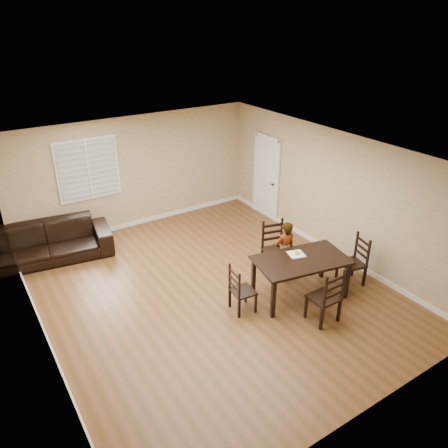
% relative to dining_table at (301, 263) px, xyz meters
% --- Properties ---
extents(ground, '(7.00, 7.00, 0.00)m').
position_rel_dining_table_xyz_m(ground, '(-1.30, 1.01, -0.70)').
color(ground, brown).
rests_on(ground, ground).
extents(room, '(6.04, 7.04, 2.72)m').
position_rel_dining_table_xyz_m(room, '(-1.26, 1.19, 1.10)').
color(room, tan).
rests_on(room, ground).
extents(dining_table, '(1.83, 1.24, 0.79)m').
position_rel_dining_table_xyz_m(dining_table, '(0.00, 0.00, 0.00)').
color(dining_table, black).
rests_on(dining_table, ground).
extents(chair_near, '(0.57, 0.55, 1.07)m').
position_rel_dining_table_xyz_m(chair_near, '(0.21, 1.06, -0.22)').
color(chair_near, black).
rests_on(chair_near, ground).
extents(chair_far, '(0.47, 0.44, 1.05)m').
position_rel_dining_table_xyz_m(chair_far, '(-0.14, -0.88, -0.23)').
color(chair_far, black).
rests_on(chair_far, ground).
extents(chair_left, '(0.42, 0.45, 0.91)m').
position_rel_dining_table_xyz_m(chair_left, '(-1.25, 0.23, -0.29)').
color(chair_left, black).
rests_on(chair_left, ground).
extents(chair_right, '(0.52, 0.54, 1.00)m').
position_rel_dining_table_xyz_m(chair_right, '(1.26, -0.24, -0.25)').
color(chair_right, black).
rests_on(chair_right, ground).
extents(child, '(0.48, 0.34, 1.25)m').
position_rel_dining_table_xyz_m(child, '(0.11, 0.60, -0.08)').
color(child, gray).
rests_on(child, ground).
extents(napkin, '(0.35, 0.35, 0.00)m').
position_rel_dining_table_xyz_m(napkin, '(0.04, 0.19, 0.09)').
color(napkin, beige).
rests_on(napkin, dining_table).
extents(donut, '(0.11, 0.11, 0.04)m').
position_rel_dining_table_xyz_m(donut, '(0.06, 0.18, 0.11)').
color(donut, '#B1853F').
rests_on(donut, napkin).
extents(sofa, '(2.78, 1.42, 0.77)m').
position_rel_dining_table_xyz_m(sofa, '(-3.63, 3.94, -0.32)').
color(sofa, black).
rests_on(sofa, ground).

